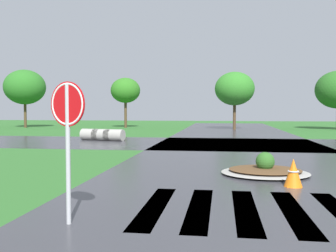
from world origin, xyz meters
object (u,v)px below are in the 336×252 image
median_island (265,170)px  traffic_cone (293,173)px  stop_sign (68,119)px  drainage_pipe_stack (102,135)px

median_island → traffic_cone: bearing=-73.9°
stop_sign → drainage_pipe_stack: (-4.82, 16.78, -1.45)m
stop_sign → median_island: bearing=76.6°
median_island → traffic_cone: (0.50, -1.74, 0.22)m
stop_sign → median_island: size_ratio=0.93×
stop_sign → median_island: 6.94m
median_island → traffic_cone: 1.83m
stop_sign → traffic_cone: 5.95m
drainage_pipe_stack → traffic_cone: 15.94m
drainage_pipe_stack → traffic_cone: (9.20, -13.02, -0.01)m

